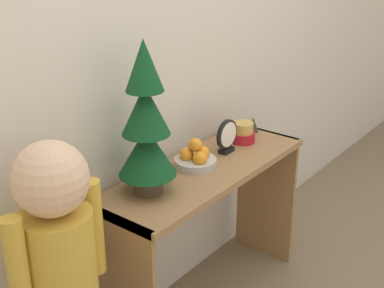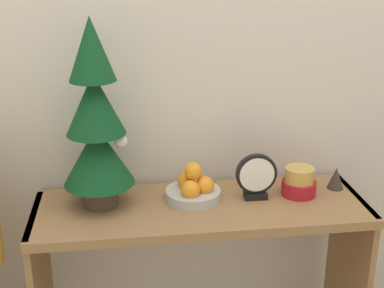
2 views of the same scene
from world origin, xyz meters
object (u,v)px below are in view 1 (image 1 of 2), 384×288
object	(u,v)px
fruit_bowl	(196,158)
figurine	(253,125)
mini_tree	(146,124)
singing_bowl	(243,133)
desk_clock	(227,137)
child_figure	(59,257)

from	to	relation	value
fruit_bowl	figurine	world-z (taller)	fruit_bowl
mini_tree	fruit_bowl	xyz separation A→B (m)	(0.30, -0.00, -0.25)
mini_tree	singing_bowl	world-z (taller)	mini_tree
fruit_bowl	desk_clock	size ratio (longest dim) A/B	1.16
singing_bowl	figurine	world-z (taller)	singing_bowl
desk_clock	figurine	bearing A→B (deg)	8.16
child_figure	singing_bowl	bearing A→B (deg)	2.57
mini_tree	figurine	world-z (taller)	mini_tree
singing_bowl	child_figure	size ratio (longest dim) A/B	0.11
mini_tree	desk_clock	distance (m)	0.55
mini_tree	desk_clock	size ratio (longest dim) A/B	3.84
fruit_bowl	child_figure	xyz separation A→B (m)	(-0.79, -0.06, -0.05)
figurine	child_figure	distance (m)	1.29
singing_bowl	desk_clock	distance (m)	0.15
fruit_bowl	child_figure	size ratio (longest dim) A/B	0.17
mini_tree	fruit_bowl	world-z (taller)	mini_tree
mini_tree	figurine	size ratio (longest dim) A/B	7.85
mini_tree	child_figure	distance (m)	0.57
desk_clock	child_figure	size ratio (longest dim) A/B	0.14
desk_clock	child_figure	world-z (taller)	child_figure
mini_tree	singing_bowl	xyz separation A→B (m)	(0.65, -0.01, -0.24)
singing_bowl	desk_clock	size ratio (longest dim) A/B	0.74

